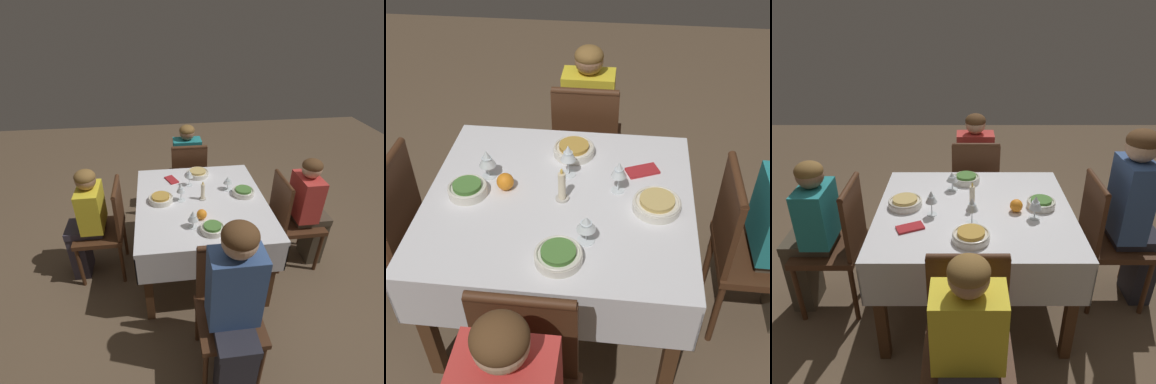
{
  "view_description": "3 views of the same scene",
  "coord_description": "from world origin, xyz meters",
  "views": [
    {
      "loc": [
        2.04,
        -0.33,
        2.09
      ],
      "look_at": [
        0.05,
        -0.08,
        0.84
      ],
      "focal_mm": 28.0,
      "sensor_mm": 36.0,
      "label": 1
    },
    {
      "loc": [
        -0.26,
        1.59,
        2.11
      ],
      "look_at": [
        -0.09,
        0.03,
        0.79
      ],
      "focal_mm": 45.0,
      "sensor_mm": 36.0,
      "label": 2
    },
    {
      "loc": [
        -0.06,
        -1.97,
        1.87
      ],
      "look_at": [
        -0.07,
        -0.08,
        0.88
      ],
      "focal_mm": 35.0,
      "sensor_mm": 36.0,
      "label": 3
    }
  ],
  "objects": [
    {
      "name": "wine_glass_north",
      "position": [
        -0.14,
        0.25,
        0.82
      ],
      "size": [
        0.08,
        0.08,
        0.13
      ],
      "color": "white",
      "rests_on": "dining_table"
    },
    {
      "name": "ground_plane",
      "position": [
        0.0,
        0.0,
        0.0
      ],
      "size": [
        8.0,
        8.0,
        0.0
      ],
      "primitive_type": "plane",
      "color": "brown"
    },
    {
      "name": "chair_south",
      "position": [
        -0.05,
        -0.8,
        0.5
      ],
      "size": [
        0.4,
        0.4,
        0.9
      ],
      "color": "#472816",
      "rests_on": "ground_plane"
    },
    {
      "name": "person_child_yellow",
      "position": [
        -0.05,
        -0.96,
        0.57
      ],
      "size": [
        0.3,
        0.33,
        1.04
      ],
      "color": "#383342",
      "rests_on": "ground_plane"
    },
    {
      "name": "bowl_north",
      "position": [
        -0.05,
        0.37,
        0.75
      ],
      "size": [
        0.19,
        0.19,
        0.06
      ],
      "color": "silver",
      "rests_on": "dining_table"
    },
    {
      "name": "bowl_east",
      "position": [
        0.41,
        0.02,
        0.75
      ],
      "size": [
        0.17,
        0.17,
        0.06
      ],
      "color": "silver",
      "rests_on": "dining_table"
    },
    {
      "name": "chair_west",
      "position": [
        -0.86,
        -0.01,
        0.5
      ],
      "size": [
        0.4,
        0.4,
        0.9
      ],
      "rotation": [
        0.0,
        0.0,
        -1.57
      ],
      "color": "#472816",
      "rests_on": "ground_plane"
    },
    {
      "name": "wine_glass_west",
      "position": [
        -0.25,
        -0.07,
        0.84
      ],
      "size": [
        0.07,
        0.07,
        0.16
      ],
      "color": "white",
      "rests_on": "dining_table"
    },
    {
      "name": "candle_centerpiece",
      "position": [
        -0.01,
        0.01,
        0.79
      ],
      "size": [
        0.06,
        0.06,
        0.17
      ],
      "color": "beige",
      "rests_on": "dining_table"
    },
    {
      "name": "dining_table",
      "position": [
        0.0,
        0.0,
        0.63
      ],
      "size": [
        1.18,
        1.06,
        0.73
      ],
      "color": "silver",
      "rests_on": "ground_plane"
    },
    {
      "name": "bowl_south",
      "position": [
        -0.03,
        -0.33,
        0.75
      ],
      "size": [
        0.2,
        0.2,
        0.06
      ],
      "color": "silver",
      "rests_on": "dining_table"
    },
    {
      "name": "wine_glass_south",
      "position": [
        -0.02,
        -0.16,
        0.84
      ],
      "size": [
        0.07,
        0.07,
        0.16
      ],
      "color": "white",
      "rests_on": "dining_table"
    },
    {
      "name": "napkin_red_folded",
      "position": [
        -0.36,
        -0.22,
        0.73
      ],
      "size": [
        0.17,
        0.13,
        0.01
      ],
      "rotation": [
        0.0,
        0.0,
        0.41
      ],
      "color": "#AD2328",
      "rests_on": "dining_table"
    },
    {
      "name": "orange_fruit",
      "position": [
        0.25,
        -0.03,
        0.76
      ],
      "size": [
        0.08,
        0.08,
        0.08
      ],
      "primitive_type": "sphere",
      "color": "orange",
      "rests_on": "dining_table"
    },
    {
      "name": "wine_glass_east",
      "position": [
        0.34,
        -0.11,
        0.82
      ],
      "size": [
        0.08,
        0.08,
        0.14
      ],
      "color": "white",
      "rests_on": "dining_table"
    },
    {
      "name": "bowl_west",
      "position": [
        -0.42,
        0.03,
        0.75
      ],
      "size": [
        0.21,
        0.21,
        0.06
      ],
      "color": "silver",
      "rests_on": "dining_table"
    }
  ]
}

